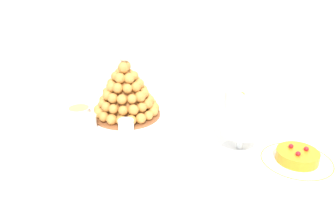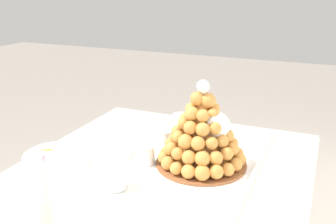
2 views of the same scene
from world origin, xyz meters
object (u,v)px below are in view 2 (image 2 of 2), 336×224
croquembouche (202,134)px  macaron_goblet (61,189)px  dessert_cup_left (181,122)px  dessert_cup_mid_left (167,138)px  creme_brulee_ramekin (208,135)px  wine_glass (216,127)px  dessert_cup_centre (145,155)px  dessert_cup_mid_right (116,179)px  serving_tray (192,162)px

croquembouche → macaron_goblet: (0.43, -0.14, 0.03)m
dessert_cup_left → dessert_cup_mid_left: bearing=5.0°
creme_brulee_ramekin → wine_glass: (0.18, 0.08, 0.10)m
macaron_goblet → wine_glass: macaron_goblet is taller
dessert_cup_centre → creme_brulee_ramekin: bearing=154.9°
croquembouche → creme_brulee_ramekin: 0.20m
dessert_cup_left → dessert_cup_mid_left: same height
dessert_cup_mid_right → creme_brulee_ramekin: bearing=162.9°
dessert_cup_centre → creme_brulee_ramekin: (-0.24, 0.11, -0.01)m
croquembouche → creme_brulee_ramekin: (-0.18, -0.04, -0.08)m
creme_brulee_ramekin → wine_glass: wine_glass is taller
creme_brulee_ramekin → macaron_goblet: size_ratio=0.41×
dessert_cup_centre → macaron_goblet: (0.38, 0.01, 0.10)m
serving_tray → croquembouche: bearing=69.4°
dessert_cup_mid_left → serving_tray: bearing=55.0°
dessert_cup_mid_left → creme_brulee_ramekin: bearing=132.0°
dessert_cup_left → dessert_cup_centre: size_ratio=1.09×
macaron_goblet → dessert_cup_centre: bearing=-178.3°
dessert_cup_mid_right → wine_glass: bearing=136.9°
serving_tray → dessert_cup_mid_left: (-0.08, -0.11, 0.03)m
macaron_goblet → croquembouche: bearing=162.5°
dessert_cup_centre → dessert_cup_mid_right: (0.15, -0.01, -0.00)m
dessert_cup_centre → dessert_cup_mid_right: 0.15m
serving_tray → dessert_cup_mid_right: (0.22, -0.12, 0.03)m
dessert_cup_mid_left → dessert_cup_left: bearing=-175.0°
dessert_cup_mid_right → wine_glass: 0.30m
macaron_goblet → serving_tray: bearing=166.9°
dessert_cup_mid_left → macaron_goblet: size_ratio=0.28×
serving_tray → croquembouche: (0.01, 0.03, 0.10)m
creme_brulee_ramekin → dessert_cup_mid_left: bearing=-48.0°
dessert_cup_left → wine_glass: bearing=38.9°
dessert_cup_mid_right → macaron_goblet: size_ratio=0.26×
croquembouche → dessert_cup_mid_left: bearing=-122.0°
dessert_cup_centre → wine_glass: bearing=107.1°
macaron_goblet → wine_glass: 0.47m
serving_tray → dessert_cup_centre: size_ratio=10.95×
dessert_cup_centre → macaron_goblet: bearing=1.7°
dessert_cup_centre → dessert_cup_left: bearing=-178.7°
serving_tray → dessert_cup_centre: bearing=-59.6°
dessert_cup_mid_left → creme_brulee_ramekin: dessert_cup_mid_left is taller
macaron_goblet → wine_glass: size_ratio=1.23×
creme_brulee_ramekin → dessert_cup_mid_right: bearing=-17.1°
croquembouche → macaron_goblet: bearing=-17.5°
serving_tray → dessert_cup_centre: dessert_cup_centre is taller
wine_glass → macaron_goblet: bearing=-22.0°
dessert_cup_mid_right → creme_brulee_ramekin: (-0.39, 0.12, -0.01)m
dessert_cup_left → dessert_cup_mid_left: 0.15m
dessert_cup_mid_left → dessert_cup_mid_right: (0.29, -0.02, -0.00)m
macaron_goblet → dessert_cup_left: bearing=-178.5°
croquembouche → macaron_goblet: 0.45m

